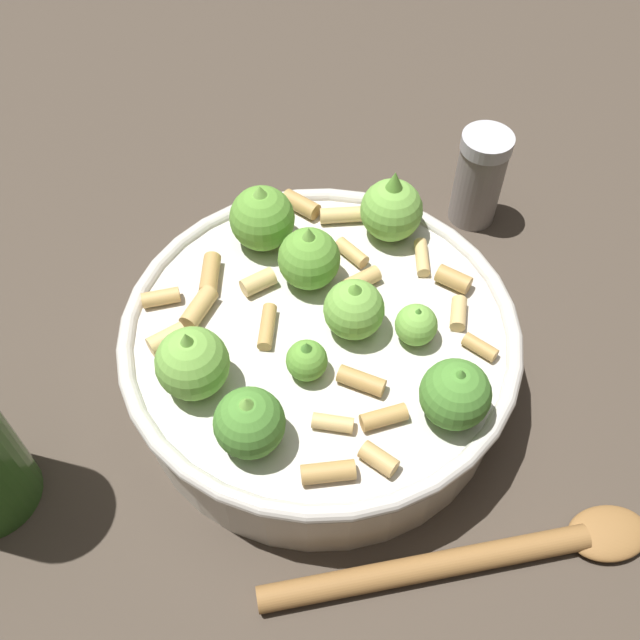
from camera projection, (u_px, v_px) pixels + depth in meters
name	position (u px, v px, depth m)	size (l,w,h in m)	color
ground_plane	(320.00, 379.00, 0.52)	(2.40, 2.40, 0.00)	#42382D
cooking_pan	(320.00, 345.00, 0.49)	(0.27, 0.27, 0.12)	beige
pepper_shaker	(479.00, 178.00, 0.59)	(0.04, 0.04, 0.09)	gray
wooden_spoon	(482.00, 557.00, 0.44)	(0.25, 0.06, 0.02)	olive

